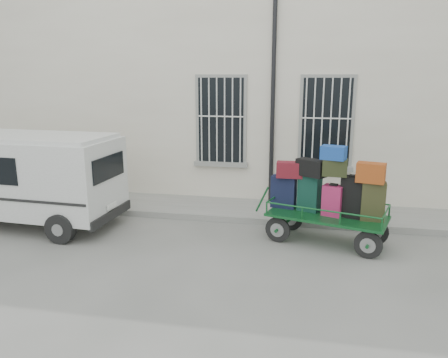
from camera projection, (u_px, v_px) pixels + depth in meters
name	position (u px, v px, depth m)	size (l,w,h in m)	color
ground	(211.00, 243.00, 9.07)	(80.00, 80.00, 0.00)	slate
building	(250.00, 89.00, 13.62)	(24.00, 5.15, 6.00)	beige
sidewalk	(230.00, 209.00, 11.15)	(24.00, 1.70, 0.15)	gray
luggage_cart	(328.00, 196.00, 8.91)	(2.83, 1.71, 2.05)	black
van	(27.00, 174.00, 9.95)	(4.30, 2.10, 2.12)	silver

